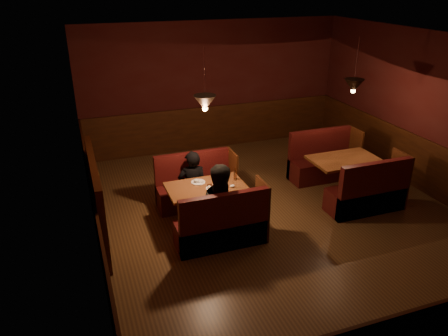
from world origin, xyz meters
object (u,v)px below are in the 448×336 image
object	(u,v)px
second_bench_near	(369,195)
main_bench_far	(196,188)
second_table	(344,168)
diner_b	(223,194)
main_bench_near	(223,228)
second_bench_far	(323,163)
main_table	(207,195)
diner_a	(192,171)

from	to	relation	value
second_bench_near	main_bench_far	bearing A→B (deg)	154.74
second_table	diner_b	xyz separation A→B (m)	(-2.63, -0.75, 0.28)
diner_b	main_bench_near	bearing A→B (deg)	-116.22
second_bench_far	second_bench_near	world-z (taller)	same
main_table	main_bench_far	xyz separation A→B (m)	(0.01, 0.71, -0.22)
main_table	diner_a	size ratio (longest dim) A/B	0.89
main_bench_near	second_bench_far	size ratio (longest dim) A/B	1.01
diner_b	main_table	bearing A→B (deg)	90.89
diner_a	second_table	bearing A→B (deg)	-179.30
diner_b	second_bench_far	bearing A→B (deg)	23.61
diner_a	diner_b	world-z (taller)	diner_b
second_table	second_bench_near	bearing A→B (deg)	-87.80
second_bench_far	diner_a	xyz separation A→B (m)	(-2.80, -0.31, 0.39)
main_bench_far	second_bench_far	bearing A→B (deg)	4.34
second_table	second_bench_near	distance (m)	0.77
second_bench_near	diner_b	xyz separation A→B (m)	(-2.66, -0.01, 0.49)
diner_a	main_bench_far	bearing A→B (deg)	-119.57
main_bench_near	main_table	bearing A→B (deg)	91.13
main_bench_far	second_bench_near	size ratio (longest dim) A/B	1.01
main_bench_near	diner_b	bearing A→B (deg)	69.47
main_bench_far	second_bench_near	world-z (taller)	second_bench_near
second_bench_far	second_bench_near	size ratio (longest dim) A/B	1.00
main_bench_far	main_bench_near	xyz separation A→B (m)	(0.00, -1.43, 0.00)
main_bench_near	second_bench_near	size ratio (longest dim) A/B	1.01
main_table	main_bench_near	world-z (taller)	main_bench_near
main_bench_far	diner_a	world-z (taller)	diner_a
main_table	diner_b	xyz separation A→B (m)	(0.07, -0.57, 0.28)
second_bench_far	diner_a	distance (m)	2.85
main_bench_near	diner_b	xyz separation A→B (m)	(0.05, 0.14, 0.50)
second_table	diner_b	distance (m)	2.75
main_bench_near	diner_a	world-z (taller)	diner_a
second_bench_far	diner_a	size ratio (longest dim) A/B	0.98
main_bench_near	second_table	size ratio (longest dim) A/B	1.11
main_bench_near	second_bench_near	world-z (taller)	second_bench_near
second_bench_near	diner_a	size ratio (longest dim) A/B	0.98
second_table	second_bench_far	world-z (taller)	second_bench_far
second_bench_far	diner_b	bearing A→B (deg)	-150.70
second_bench_near	diner_b	size ratio (longest dim) A/B	0.86
main_table	second_bench_near	xyz separation A→B (m)	(2.73, -0.57, -0.21)
main_bench_near	main_bench_far	bearing A→B (deg)	90.00
diner_a	diner_b	bearing A→B (deg)	106.28
second_bench_far	diner_a	bearing A→B (deg)	-173.59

